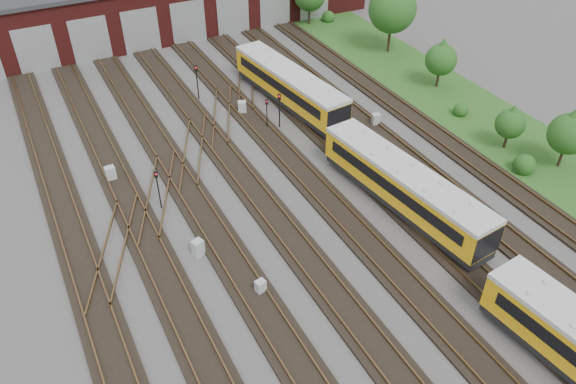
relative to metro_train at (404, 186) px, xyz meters
name	(u,v)px	position (x,y,z in m)	size (l,w,h in m)	color
ground	(334,248)	(-6.00, -1.30, -1.78)	(120.00, 120.00, 0.00)	#403E3C
track_network	(327,242)	(-6.17, -0.71, -1.68)	(30.40, 70.00, 0.33)	black
maintenance_shed	(142,0)	(-6.01, 38.67, 1.42)	(51.00, 12.50, 6.35)	#511514
grass_verge	(462,107)	(13.00, 8.70, -1.76)	(8.00, 55.00, 0.05)	#1D4C19
metro_train	(404,186)	(0.00, 0.00, 0.00)	(3.93, 45.93, 2.84)	black
signal_mast_0	(158,185)	(-14.19, 7.40, 0.12)	(0.24, 0.23, 2.98)	black
signal_mast_1	(197,78)	(-6.60, 20.60, 0.27)	(0.31, 0.29, 3.18)	black
signal_mast_2	(279,106)	(-2.46, 13.03, 0.14)	(0.30, 0.28, 2.99)	black
signal_mast_3	(267,110)	(-3.45, 13.29, -0.09)	(0.24, 0.23, 2.64)	black
relay_cabinet_0	(198,248)	(-13.56, 2.05, -1.24)	(0.65, 0.54, 1.08)	#AFB2B4
relay_cabinet_1	(111,174)	(-16.36, 12.06, -1.22)	(0.68, 0.57, 1.13)	#AFB2B4
relay_cabinet_2	(261,287)	(-11.56, -2.48, -1.33)	(0.55, 0.46, 0.91)	#AFB2B4
relay_cabinet_3	(242,108)	(-4.25, 16.46, -1.22)	(0.67, 0.56, 1.12)	#AFB2B4
relay_cabinet_4	(376,120)	(4.59, 9.61, -1.26)	(0.63, 0.52, 1.04)	#AFB2B4
tree_1	(442,56)	(13.49, 12.68, 1.21)	(2.81, 2.81, 4.66)	black
tree_2	(393,3)	(14.11, 21.13, 3.22)	(4.70, 4.70, 7.79)	black
tree_3	(511,121)	(11.48, 2.23, 0.62)	(2.26, 2.26, 3.75)	black
tree_4	(571,129)	(13.15, -1.49, 1.39)	(2.99, 2.99, 4.95)	black
bush_0	(525,162)	(10.36, -0.76, -0.98)	(1.62, 1.62, 1.62)	#1B4513
bush_1	(461,108)	(11.91, 7.72, -1.16)	(1.26, 1.26, 1.26)	#1B4513
bush_2	(328,15)	(13.02, 31.17, -1.07)	(1.42, 1.42, 1.42)	#1B4513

